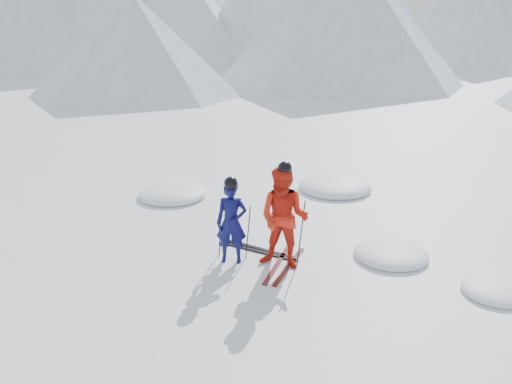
% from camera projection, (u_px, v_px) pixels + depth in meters
% --- Properties ---
extents(ground, '(160.00, 160.00, 0.00)m').
position_uv_depth(ground, '(312.00, 259.00, 10.71)').
color(ground, white).
rests_on(ground, ground).
extents(skier_blue, '(0.67, 0.52, 1.62)m').
position_uv_depth(skier_blue, '(231.00, 223.00, 10.36)').
color(skier_blue, '#0C0D48').
rests_on(skier_blue, ground).
extents(skier_red, '(0.99, 0.78, 1.98)m').
position_uv_depth(skier_red, '(284.00, 218.00, 10.09)').
color(skier_red, red).
rests_on(skier_red, ground).
extents(pole_blue_left, '(0.11, 0.08, 1.08)m').
position_uv_depth(pole_blue_left, '(220.00, 231.00, 10.67)').
color(pole_blue_left, black).
rests_on(pole_blue_left, ground).
extents(pole_blue_right, '(0.11, 0.07, 1.08)m').
position_uv_depth(pole_blue_right, '(248.00, 232.00, 10.60)').
color(pole_blue_right, black).
rests_on(pole_blue_right, ground).
extents(pole_red_left, '(0.13, 0.10, 1.32)m').
position_uv_depth(pole_red_left, '(272.00, 228.00, 10.51)').
color(pole_red_left, black).
rests_on(pole_red_left, ground).
extents(pole_red_right, '(0.13, 0.09, 1.32)m').
position_uv_depth(pole_red_right, '(301.00, 233.00, 10.25)').
color(pole_red_right, black).
rests_on(pole_red_right, ground).
extents(ski_worn_left, '(0.09, 1.70, 0.03)m').
position_uv_depth(ski_worn_left, '(277.00, 265.00, 10.44)').
color(ski_worn_left, black).
rests_on(ski_worn_left, ground).
extents(ski_worn_right, '(0.21, 1.70, 0.03)m').
position_uv_depth(ski_worn_right, '(289.00, 266.00, 10.37)').
color(ski_worn_right, black).
rests_on(ski_worn_right, ground).
extents(ski_loose_a, '(1.67, 0.51, 0.03)m').
position_uv_depth(ski_loose_a, '(257.00, 248.00, 11.16)').
color(ski_loose_a, black).
rests_on(ski_loose_a, ground).
extents(ski_loose_b, '(1.68, 0.46, 0.03)m').
position_uv_depth(ski_loose_b, '(259.00, 252.00, 10.99)').
color(ski_loose_b, black).
rests_on(ski_loose_b, ground).
extents(snow_lumps, '(9.09, 6.35, 0.43)m').
position_uv_depth(snow_lumps, '(299.00, 208.00, 13.43)').
color(snow_lumps, white).
rests_on(snow_lumps, ground).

